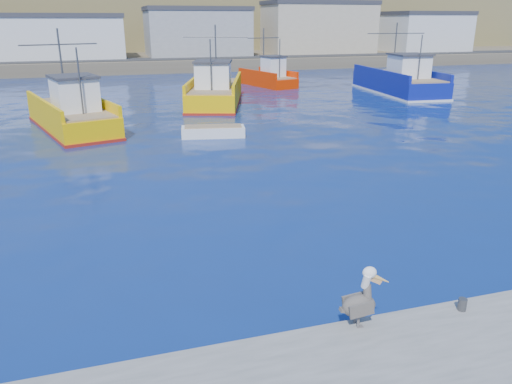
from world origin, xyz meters
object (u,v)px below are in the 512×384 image
(trawler_blue, at_px, (399,82))
(pelican, at_px, (361,301))
(trawler_yellow_a, at_px, (72,114))
(boat_orange, at_px, (269,77))
(trawler_yellow_b, at_px, (215,92))
(skiff_mid, at_px, (213,132))

(trawler_blue, xyz_separation_m, pelican, (-22.99, -35.08, -0.01))
(trawler_yellow_a, relative_size, boat_orange, 1.38)
(trawler_yellow_a, xyz_separation_m, pelican, (7.02, -26.20, 0.09))
(trawler_yellow_b, bearing_deg, pelican, -97.13)
(trawler_blue, bearing_deg, trawler_yellow_b, -175.93)
(trawler_blue, height_order, boat_orange, trawler_blue)
(trawler_yellow_b, distance_m, skiff_mid, 12.66)
(boat_orange, bearing_deg, pelican, -105.78)
(boat_orange, bearing_deg, trawler_yellow_a, -137.39)
(trawler_blue, distance_m, boat_orange, 13.88)
(trawler_yellow_b, xyz_separation_m, skiff_mid, (-2.87, -12.30, -0.79))
(boat_orange, distance_m, skiff_mid, 25.28)
(boat_orange, xyz_separation_m, pelican, (-12.47, -44.13, 0.10))
(trawler_yellow_b, distance_m, trawler_blue, 18.82)
(skiff_mid, xyz_separation_m, pelican, (-1.35, -21.44, 0.83))
(boat_orange, height_order, skiff_mid, boat_orange)
(boat_orange, bearing_deg, trawler_yellow_b, -128.44)
(trawler_blue, bearing_deg, boat_orange, 139.30)
(trawler_yellow_a, bearing_deg, trawler_yellow_b, 33.86)
(skiff_mid, bearing_deg, boat_orange, 63.89)
(trawler_yellow_a, relative_size, trawler_blue, 0.88)
(trawler_yellow_b, relative_size, pelican, 8.73)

